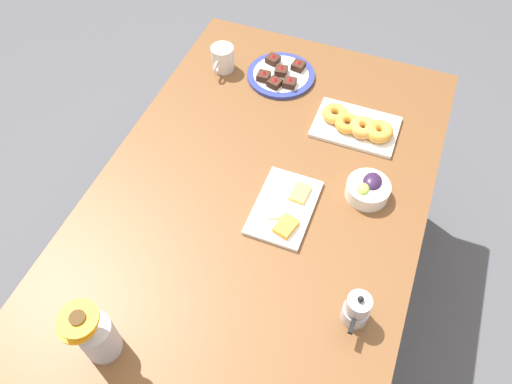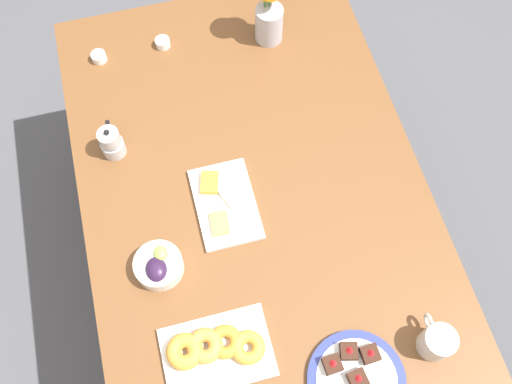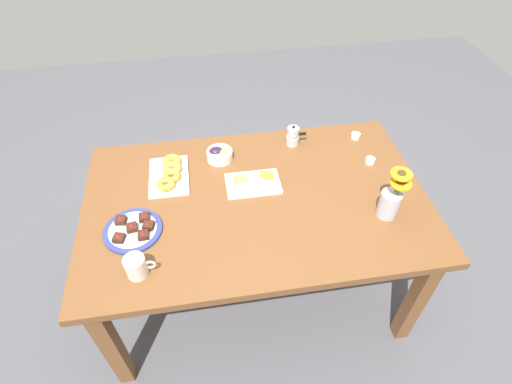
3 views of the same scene
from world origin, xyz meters
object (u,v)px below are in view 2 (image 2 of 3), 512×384
(dessert_plate, at_px, (356,379))
(moka_pot, at_px, (112,143))
(coffee_mug, at_px, (437,342))
(jam_cup_berry, at_px, (163,43))
(grape_bowl, at_px, (159,266))
(jam_cup_honey, at_px, (99,57))
(croissant_platter, at_px, (214,349))
(dining_table, at_px, (256,209))
(cheese_platter, at_px, (224,202))
(flower_vase, at_px, (269,19))

(dessert_plate, bearing_deg, moka_pot, 31.05)
(coffee_mug, relative_size, jam_cup_berry, 2.48)
(grape_bowl, xyz_separation_m, dessert_plate, (-0.41, -0.43, -0.02))
(jam_cup_honey, bearing_deg, moka_pot, 179.39)
(croissant_platter, bearing_deg, dining_table, -28.43)
(cheese_platter, xyz_separation_m, flower_vase, (0.56, -0.28, 0.07))
(dining_table, relative_size, jam_cup_honey, 33.33)
(dessert_plate, distance_m, moka_pot, 0.95)
(moka_pot, bearing_deg, grape_bowl, -171.02)
(croissant_platter, bearing_deg, cheese_platter, -16.68)
(dining_table, bearing_deg, grape_bowl, 114.56)
(coffee_mug, bearing_deg, jam_cup_honey, 31.86)
(flower_vase, relative_size, moka_pot, 2.03)
(croissant_platter, height_order, jam_cup_berry, croissant_platter)
(grape_bowl, height_order, croissant_platter, grape_bowl)
(grape_bowl, height_order, dessert_plate, grape_bowl)
(cheese_platter, height_order, moka_pot, moka_pot)
(cheese_platter, bearing_deg, moka_pot, 47.74)
(dining_table, height_order, jam_cup_honey, jam_cup_honey)
(grape_bowl, bearing_deg, flower_vase, -35.37)
(cheese_platter, height_order, croissant_platter, croissant_platter)
(jam_cup_berry, bearing_deg, dessert_plate, -166.84)
(jam_cup_berry, bearing_deg, moka_pot, 148.86)
(cheese_platter, relative_size, croissant_platter, 0.93)
(coffee_mug, height_order, jam_cup_honey, coffee_mug)
(croissant_platter, distance_m, jam_cup_berry, 1.01)
(dining_table, distance_m, dessert_plate, 0.57)
(dining_table, height_order, flower_vase, flower_vase)
(croissant_platter, distance_m, jam_cup_honey, 1.02)
(coffee_mug, bearing_deg, cheese_platter, 39.13)
(dining_table, bearing_deg, flower_vase, -18.67)
(croissant_platter, height_order, dessert_plate, same)
(jam_cup_berry, bearing_deg, flower_vase, -98.60)
(croissant_platter, relative_size, flower_vase, 1.16)
(dining_table, relative_size, coffee_mug, 13.44)
(jam_cup_honey, bearing_deg, grape_bowl, -175.48)
(dining_table, height_order, jam_cup_berry, jam_cup_berry)
(cheese_platter, bearing_deg, croissant_platter, 163.32)
(coffee_mug, bearing_deg, dessert_plate, 98.23)
(jam_cup_honey, bearing_deg, flower_vase, -94.92)
(dessert_plate, xyz_separation_m, moka_pot, (0.81, 0.49, 0.04))
(jam_cup_honey, distance_m, moka_pot, 0.35)
(dining_table, bearing_deg, moka_pot, 55.28)
(coffee_mug, xyz_separation_m, jam_cup_berry, (1.14, 0.49, -0.03))
(grape_bowl, relative_size, dessert_plate, 0.53)
(dessert_plate, bearing_deg, dining_table, 11.85)
(dessert_plate, relative_size, flower_vase, 1.04)
(dining_table, bearing_deg, coffee_mug, -147.32)
(jam_cup_berry, distance_m, dessert_plate, 1.20)
(jam_cup_honey, distance_m, dessert_plate, 1.26)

